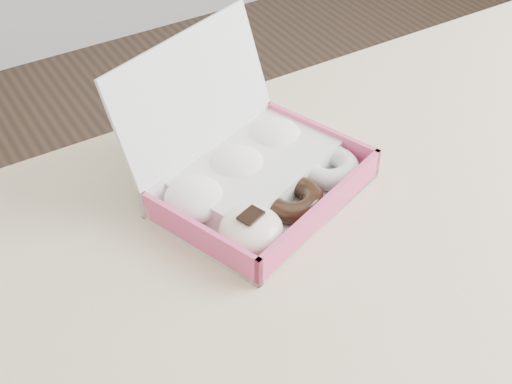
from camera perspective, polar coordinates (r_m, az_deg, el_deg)
table at (r=1.04m, az=12.95°, el=-4.95°), size 1.20×0.80×0.75m
donut_box at (r=0.98m, az=-0.24°, el=1.40°), size 0.35×0.33×0.20m
newspapers at (r=1.02m, az=-0.95°, el=2.42°), size 0.29×0.26×0.04m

